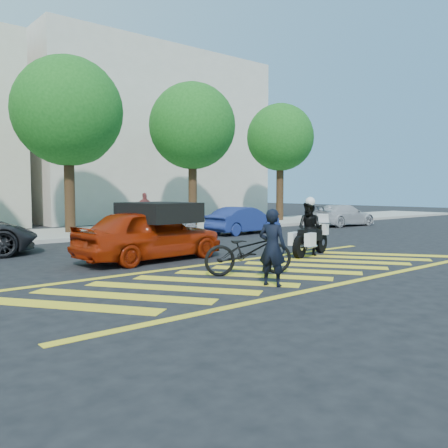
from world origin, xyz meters
TOP-DOWN VIEW (x-y plane):
  - ground at (0.00, 0.00)m, footprint 90.00×90.00m
  - sidewalk at (0.00, 12.00)m, footprint 60.00×5.00m
  - crosswalk at (-0.04, 0.00)m, footprint 12.33×4.00m
  - building_right at (9.00, 21.00)m, footprint 16.00×8.00m
  - tree_center at (0.13, 12.06)m, footprint 4.60×4.60m
  - tree_right at (6.63, 12.06)m, footprint 4.40×4.40m
  - tree_far_right at (13.13, 12.06)m, footprint 4.00×4.00m
  - officer_bike at (-1.12, -1.12)m, footprint 0.57×0.67m
  - bicycle at (-0.60, 0.12)m, footprint 2.21×1.51m
  - police_motorcycle at (2.99, 1.30)m, footprint 2.13×0.98m
  - officer_moto at (2.98, 1.31)m, footprint 0.79×0.91m
  - red_convertible at (-1.17, 3.50)m, footprint 4.35×2.02m
  - parked_mid_right at (2.55, 9.20)m, footprint 3.89×1.92m
  - parked_right at (6.23, 7.80)m, footprint 3.73×1.56m
  - parked_far_right at (13.55, 7.80)m, footprint 4.10×1.84m
  - pedestrian_right at (4.48, 13.36)m, footprint 1.05×0.73m

SIDE VIEW (x-z plane):
  - ground at x=0.00m, z-range 0.00..0.00m
  - crosswalk at x=-0.04m, z-range 0.00..0.01m
  - sidewalk at x=0.00m, z-range 0.00..0.15m
  - police_motorcycle at x=2.99m, z-range 0.04..1.00m
  - bicycle at x=-0.60m, z-range 0.00..1.10m
  - parked_far_right at x=13.55m, z-range 0.00..1.17m
  - parked_right at x=6.23m, z-range 0.00..1.20m
  - parked_mid_right at x=2.55m, z-range 0.00..1.28m
  - red_convertible at x=-1.17m, z-range 0.00..1.44m
  - officer_bike at x=-1.12m, z-range 0.00..1.57m
  - officer_moto at x=2.98m, z-range 0.00..1.61m
  - pedestrian_right at x=4.48m, z-range 0.15..1.81m
  - tree_far_right at x=13.13m, z-range 1.39..8.49m
  - tree_right at x=6.63m, z-range 1.34..8.75m
  - tree_center at x=0.13m, z-range 1.31..8.88m
  - building_right at x=9.00m, z-range 0.00..11.00m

